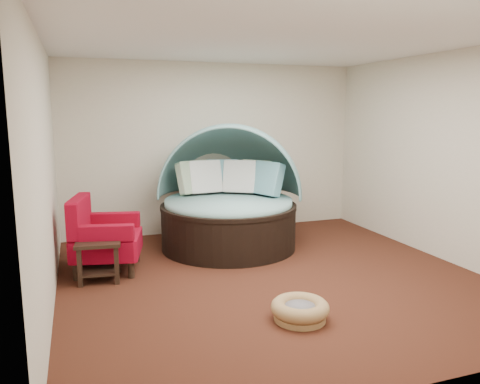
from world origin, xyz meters
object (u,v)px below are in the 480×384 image
object	(u,v)px
canopy_daybed	(229,190)
red_armchair	(102,237)
pet_basket	(300,310)
side_table	(99,254)

from	to	relation	value
canopy_daybed	red_armchair	size ratio (longest dim) A/B	2.71
pet_basket	side_table	xyz separation A→B (m)	(-1.78, 1.81, 0.22)
canopy_daybed	pet_basket	size ratio (longest dim) A/B	4.05
canopy_daybed	side_table	bearing A→B (deg)	-132.76
pet_basket	side_table	size ratio (longest dim) A/B	1.14
canopy_daybed	pet_basket	xyz separation A→B (m)	(-0.16, -2.71, -0.75)
canopy_daybed	red_armchair	distance (m)	2.01
canopy_daybed	red_armchair	bearing A→B (deg)	-141.05
canopy_daybed	side_table	distance (m)	2.20
canopy_daybed	pet_basket	world-z (taller)	canopy_daybed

